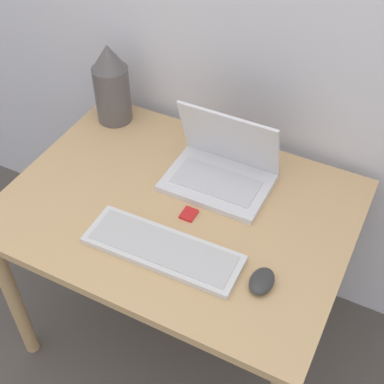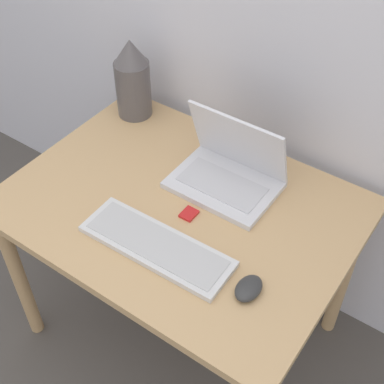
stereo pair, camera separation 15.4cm
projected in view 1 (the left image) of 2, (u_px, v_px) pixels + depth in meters
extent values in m
cube|color=tan|center=(178.00, 209.00, 1.66)|extent=(1.06, 0.78, 0.03)
cylinder|color=tan|center=(13.00, 297.00, 1.84)|extent=(0.05, 0.05, 0.67)
cylinder|color=tan|center=(119.00, 179.00, 2.27)|extent=(0.05, 0.05, 0.67)
cylinder|color=tan|center=(337.00, 258.00, 1.96)|extent=(0.05, 0.05, 0.67)
cube|color=silver|center=(218.00, 182.00, 1.71)|extent=(0.33, 0.24, 0.02)
cube|color=#B7B7BC|center=(216.00, 182.00, 1.69)|extent=(0.27, 0.13, 0.00)
cube|color=silver|center=(229.00, 139.00, 1.67)|extent=(0.33, 0.08, 0.23)
cube|color=black|center=(231.00, 136.00, 1.67)|extent=(0.29, 0.06, 0.19)
cube|color=silver|center=(163.00, 249.00, 1.51)|extent=(0.46, 0.16, 0.02)
cube|color=#B2B2B2|center=(163.00, 247.00, 1.50)|extent=(0.42, 0.13, 0.00)
ellipsoid|color=#2D2D2D|center=(262.00, 281.00, 1.42)|extent=(0.06, 0.10, 0.03)
cylinder|color=#514C4C|center=(113.00, 94.00, 1.89)|extent=(0.13, 0.13, 0.21)
cone|color=#514C4C|center=(108.00, 57.00, 1.79)|extent=(0.12, 0.12, 0.09)
cube|color=red|center=(189.00, 214.00, 1.61)|extent=(0.04, 0.05, 0.01)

